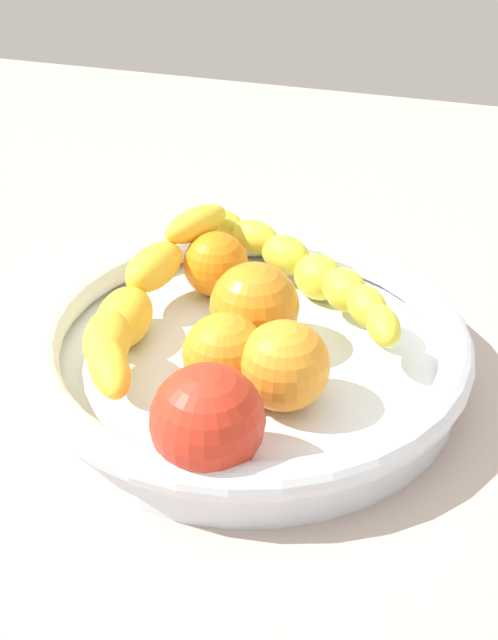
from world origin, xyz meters
The scene contains 9 objects.
kitchen_counter centered at (0.00, 0.00, 1.50)cm, with size 120.00×120.00×3.00cm, color #B8A399.
fruit_bowl centered at (0.00, 0.00, 5.42)cm, with size 31.46×31.46×4.72cm.
banana_draped_left centered at (0.52, -8.16, 8.58)cm, with size 25.76×7.74×6.14cm.
banana_draped_right centered at (-8.35, 2.51, 7.74)cm, with size 15.20×19.49×4.51cm.
orange_front centered at (-1.43, -0.45, 8.44)cm, with size 6.40×6.40×6.40cm, color orange.
orange_mid_left centered at (4.15, -0.54, 8.06)cm, with size 5.63×5.63×5.63cm, color orange.
orange_mid_right centered at (-7.51, -4.75, 7.78)cm, with size 5.07×5.07×5.07cm, color orange.
orange_rear centered at (4.60, 3.64, 8.26)cm, with size 6.05×6.05×6.05cm, color orange.
tomato_red centered at (11.80, 0.73, 8.73)cm, with size 6.99×6.99×6.99cm, color red.
Camera 1 is at (54.17, 15.09, 45.40)cm, focal length 54.48 mm.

